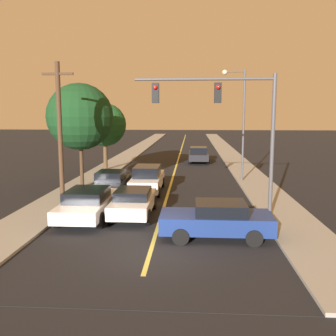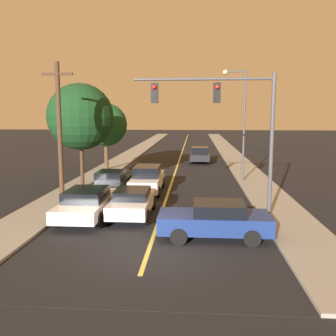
{
  "view_description": "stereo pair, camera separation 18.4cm",
  "coord_description": "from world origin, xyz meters",
  "px_view_note": "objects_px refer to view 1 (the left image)",
  "views": [
    {
      "loc": [
        1.44,
        -12.7,
        4.92
      ],
      "look_at": [
        0.0,
        9.94,
        1.6
      ],
      "focal_mm": 40.0,
      "sensor_mm": 36.0,
      "label": 1
    },
    {
      "loc": [
        1.63,
        -12.69,
        4.92
      ],
      "look_at": [
        0.0,
        9.94,
        1.6
      ],
      "focal_mm": 40.0,
      "sensor_mm": 36.0,
      "label": 2
    }
  ],
  "objects_px": {
    "car_crossing_right": "(217,219)",
    "streetlamp_right": "(239,111)",
    "car_near_lane_front": "(134,201)",
    "car_outer_lane_second": "(111,183)",
    "utility_pole_left": "(60,132)",
    "car_near_lane_second": "(147,179)",
    "tree_left_near": "(105,125)",
    "tree_left_far": "(80,117)",
    "car_far_oncoming": "(198,154)",
    "car_outer_lane_front": "(88,203)",
    "traffic_signal_mast": "(228,114)"
  },
  "relations": [
    {
      "from": "tree_left_near",
      "to": "car_outer_lane_second",
      "type": "bearing_deg",
      "value": -74.93
    },
    {
      "from": "car_outer_lane_front",
      "to": "utility_pole_left",
      "type": "xyz_separation_m",
      "value": [
        -1.92,
        1.95,
        3.21
      ]
    },
    {
      "from": "traffic_signal_mast",
      "to": "car_outer_lane_second",
      "type": "bearing_deg",
      "value": 144.18
    },
    {
      "from": "car_near_lane_second",
      "to": "car_near_lane_front",
      "type": "bearing_deg",
      "value": -90.0
    },
    {
      "from": "car_outer_lane_second",
      "to": "utility_pole_left",
      "type": "height_order",
      "value": "utility_pole_left"
    },
    {
      "from": "streetlamp_right",
      "to": "tree_left_far",
      "type": "height_order",
      "value": "streetlamp_right"
    },
    {
      "from": "car_far_oncoming",
      "to": "tree_left_near",
      "type": "distance_m",
      "value": 10.7
    },
    {
      "from": "car_far_oncoming",
      "to": "car_outer_lane_second",
      "type": "bearing_deg",
      "value": 70.76
    },
    {
      "from": "car_outer_lane_second",
      "to": "tree_left_far",
      "type": "relative_size",
      "value": 0.64
    },
    {
      "from": "car_crossing_right",
      "to": "utility_pole_left",
      "type": "bearing_deg",
      "value": 60.35
    },
    {
      "from": "car_near_lane_front",
      "to": "utility_pole_left",
      "type": "height_order",
      "value": "utility_pole_left"
    },
    {
      "from": "car_far_oncoming",
      "to": "tree_left_far",
      "type": "bearing_deg",
      "value": 60.37
    },
    {
      "from": "car_near_lane_front",
      "to": "car_far_oncoming",
      "type": "height_order",
      "value": "car_far_oncoming"
    },
    {
      "from": "car_crossing_right",
      "to": "streetlamp_right",
      "type": "relative_size",
      "value": 0.56
    },
    {
      "from": "car_far_oncoming",
      "to": "tree_left_far",
      "type": "xyz_separation_m",
      "value": [
        -7.91,
        -13.91,
        3.9
      ]
    },
    {
      "from": "car_near_lane_second",
      "to": "streetlamp_right",
      "type": "distance_m",
      "value": 8.28
    },
    {
      "from": "car_near_lane_second",
      "to": "streetlamp_right",
      "type": "bearing_deg",
      "value": 31.85
    },
    {
      "from": "car_outer_lane_front",
      "to": "car_outer_lane_second",
      "type": "distance_m",
      "value": 5.1
    },
    {
      "from": "streetlamp_right",
      "to": "utility_pole_left",
      "type": "xyz_separation_m",
      "value": [
        -10.06,
        -7.96,
        -1.09
      ]
    },
    {
      "from": "car_near_lane_second",
      "to": "car_far_oncoming",
      "type": "height_order",
      "value": "car_near_lane_second"
    },
    {
      "from": "tree_left_near",
      "to": "car_near_lane_second",
      "type": "bearing_deg",
      "value": -61.43
    },
    {
      "from": "car_near_lane_front",
      "to": "utility_pole_left",
      "type": "bearing_deg",
      "value": 159.69
    },
    {
      "from": "streetlamp_right",
      "to": "utility_pole_left",
      "type": "distance_m",
      "value": 12.88
    },
    {
      "from": "car_outer_lane_front",
      "to": "traffic_signal_mast",
      "type": "bearing_deg",
      "value": 3.76
    },
    {
      "from": "car_near_lane_front",
      "to": "traffic_signal_mast",
      "type": "height_order",
      "value": "traffic_signal_mast"
    },
    {
      "from": "car_near_lane_front",
      "to": "car_outer_lane_second",
      "type": "xyz_separation_m",
      "value": [
        -2.08,
        4.64,
        0.03
      ]
    },
    {
      "from": "car_outer_lane_front",
      "to": "car_far_oncoming",
      "type": "distance_m",
      "value": 21.66
    },
    {
      "from": "car_near_lane_front",
      "to": "car_near_lane_second",
      "type": "relative_size",
      "value": 0.88
    },
    {
      "from": "traffic_signal_mast",
      "to": "tree_left_near",
      "type": "bearing_deg",
      "value": 122.39
    },
    {
      "from": "car_outer_lane_second",
      "to": "car_outer_lane_front",
      "type": "bearing_deg",
      "value": -90.0
    },
    {
      "from": "car_near_lane_second",
      "to": "car_outer_lane_second",
      "type": "distance_m",
      "value": 2.33
    },
    {
      "from": "car_crossing_right",
      "to": "tree_left_far",
      "type": "bearing_deg",
      "value": 40.89
    },
    {
      "from": "car_outer_lane_second",
      "to": "streetlamp_right",
      "type": "bearing_deg",
      "value": 30.57
    },
    {
      "from": "car_outer_lane_front",
      "to": "car_crossing_right",
      "type": "height_order",
      "value": "car_crossing_right"
    },
    {
      "from": "car_near_lane_front",
      "to": "utility_pole_left",
      "type": "distance_m",
      "value": 5.36
    },
    {
      "from": "car_outer_lane_front",
      "to": "tree_left_near",
      "type": "distance_m",
      "value": 15.29
    },
    {
      "from": "car_crossing_right",
      "to": "utility_pole_left",
      "type": "height_order",
      "value": "utility_pole_left"
    },
    {
      "from": "car_far_oncoming",
      "to": "tree_left_far",
      "type": "height_order",
      "value": "tree_left_far"
    },
    {
      "from": "car_near_lane_second",
      "to": "car_outer_lane_front",
      "type": "xyz_separation_m",
      "value": [
        -2.08,
        -6.15,
        -0.08
      ]
    },
    {
      "from": "car_outer_lane_second",
      "to": "streetlamp_right",
      "type": "relative_size",
      "value": 0.55
    },
    {
      "from": "car_near_lane_second",
      "to": "tree_left_near",
      "type": "height_order",
      "value": "tree_left_near"
    },
    {
      "from": "car_near_lane_second",
      "to": "utility_pole_left",
      "type": "relative_size",
      "value": 0.7
    },
    {
      "from": "streetlamp_right",
      "to": "utility_pole_left",
      "type": "height_order",
      "value": "streetlamp_right"
    },
    {
      "from": "car_near_lane_second",
      "to": "traffic_signal_mast",
      "type": "distance_m",
      "value": 8.28
    },
    {
      "from": "car_near_lane_front",
      "to": "car_crossing_right",
      "type": "relative_size",
      "value": 1.02
    },
    {
      "from": "traffic_signal_mast",
      "to": "streetlamp_right",
      "type": "xyz_separation_m",
      "value": [
        1.65,
        9.48,
        0.16
      ]
    },
    {
      "from": "traffic_signal_mast",
      "to": "utility_pole_left",
      "type": "distance_m",
      "value": 8.59
    },
    {
      "from": "car_near_lane_front",
      "to": "car_far_oncoming",
      "type": "bearing_deg",
      "value": 80.44
    },
    {
      "from": "car_near_lane_front",
      "to": "car_crossing_right",
      "type": "xyz_separation_m",
      "value": [
        3.78,
        -2.95,
        0.03
      ]
    },
    {
      "from": "car_outer_lane_second",
      "to": "traffic_signal_mast",
      "type": "relative_size",
      "value": 0.65
    }
  ]
}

